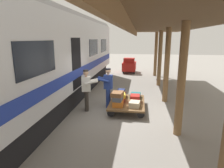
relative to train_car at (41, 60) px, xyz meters
The scene contains 17 objects.
ground_plane 3.87m from the train_car, behind, with size 60.00×60.00×0.00m, color gray.
platform_canopy 5.30m from the train_car, behind, with size 3.20×17.33×3.56m.
train_car is the anchor object (origin of this frame).
luggage_cart 3.95m from the train_car, behind, with size 1.42×2.16×0.35m.
suitcase_orange_carryall 3.59m from the train_car, behind, with size 0.39×0.51×0.22m, color #CC6B23.
suitcase_teal_softside 4.26m from the train_car, 166.64° to the right, with size 0.42×0.54×0.20m, color #1E666B.
suitcase_maroon_trunk 3.70m from the train_car, 164.09° to the right, with size 0.46×0.58×0.18m, color maroon.
suitcase_red_plastic 4.16m from the train_car, behind, with size 0.38×0.48×0.30m, color #AD231E.
suitcase_cream_canvas 4.17m from the train_car, behind, with size 0.39×0.47×0.21m, color beige.
suitcase_burgundy_valise 3.60m from the train_car, behind, with size 0.39×0.47×0.19m, color maroon.
suitcase_slate_roller 3.50m from the train_car, behind, with size 0.33×0.51×0.17m, color #4C515B.
suitcase_brown_leather 3.40m from the train_car, behind, with size 0.42×0.55×0.17m, color brown.
suitcase_yellow_case 3.55m from the train_car, behind, with size 0.43×0.51×0.14m, color gold.
suitcase_navy_fabric 3.63m from the train_car, 163.45° to the right, with size 0.33×0.40×0.16m, color navy.
porter_in_overalls 2.94m from the train_car, 169.00° to the right, with size 0.68×0.44×1.70m.
porter_by_door 2.20m from the train_car, behind, with size 0.72×0.54×1.70m.
baggage_tug 9.99m from the train_car, 108.26° to the right, with size 1.15×1.73×1.30m.
Camera 1 is at (-0.71, 7.49, 2.93)m, focal length 31.34 mm.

